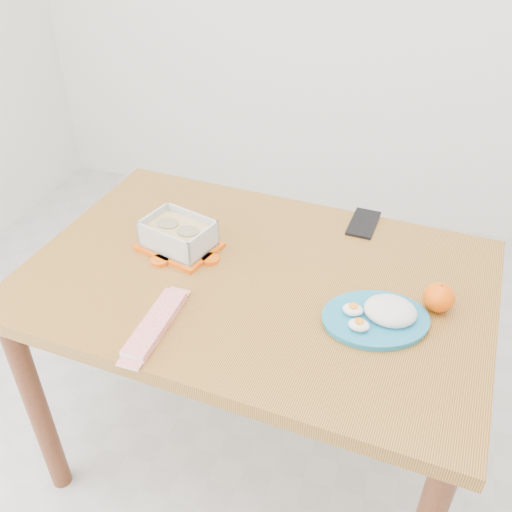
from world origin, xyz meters
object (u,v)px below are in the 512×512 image
(orange_fruit, at_px, (439,297))
(rice_plate, at_px, (380,315))
(dining_table, at_px, (256,304))
(smartphone, at_px, (363,223))
(food_container, at_px, (178,235))

(orange_fruit, relative_size, rice_plate, 0.23)
(dining_table, xyz_separation_m, smartphone, (0.23, 0.32, 0.10))
(food_container, bearing_deg, smartphone, 46.36)
(dining_table, relative_size, orange_fruit, 17.02)
(dining_table, bearing_deg, food_container, 172.45)
(food_container, bearing_deg, rice_plate, 3.01)
(orange_fruit, height_order, smartphone, orange_fruit)
(food_container, distance_m, orange_fruit, 0.69)
(rice_plate, bearing_deg, dining_table, 146.62)
(food_container, relative_size, rice_plate, 0.75)
(food_container, bearing_deg, dining_table, 4.34)
(dining_table, xyz_separation_m, food_container, (-0.24, 0.05, 0.14))
(smartphone, bearing_deg, rice_plate, -72.21)
(orange_fruit, xyz_separation_m, smartphone, (-0.23, 0.32, -0.03))
(food_container, distance_m, smartphone, 0.54)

